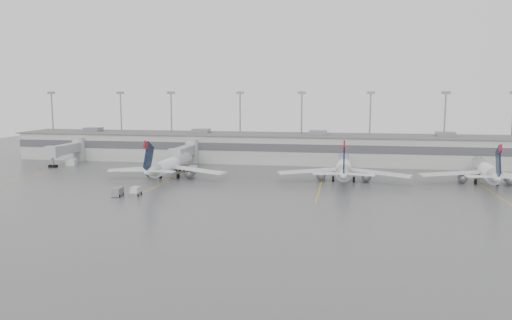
% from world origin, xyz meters
% --- Properties ---
extents(ground, '(260.00, 260.00, 0.00)m').
position_xyz_m(ground, '(0.00, 0.00, 0.00)').
color(ground, '#515153').
rests_on(ground, ground).
extents(terminal, '(152.00, 17.00, 9.45)m').
position_xyz_m(terminal, '(-0.01, 57.98, 4.17)').
color(terminal, '#A0A09B').
rests_on(terminal, ground).
extents(light_masts, '(142.40, 8.00, 20.60)m').
position_xyz_m(light_masts, '(0.00, 63.75, 12.03)').
color(light_masts, gray).
rests_on(light_masts, ground).
extents(jet_bridge_left, '(4.00, 17.20, 7.00)m').
position_xyz_m(jet_bridge_left, '(-55.50, 45.72, 3.87)').
color(jet_bridge_left, '#989A9C').
rests_on(jet_bridge_left, ground).
extents(jet_bridge_right, '(4.00, 17.20, 7.00)m').
position_xyz_m(jet_bridge_right, '(-20.50, 45.72, 3.87)').
color(jet_bridge_right, '#989A9C').
rests_on(jet_bridge_right, ground).
extents(stand_markings, '(105.25, 40.00, 0.01)m').
position_xyz_m(stand_markings, '(-0.00, 24.00, 0.01)').
color(stand_markings, '#E3AE0D').
rests_on(stand_markings, ground).
extents(jet_mid_left, '(28.65, 32.09, 10.39)m').
position_xyz_m(jet_mid_left, '(-18.28, 25.28, 3.23)').
color(jet_mid_left, white).
rests_on(jet_mid_left, ground).
extents(jet_mid_right, '(29.99, 33.57, 10.87)m').
position_xyz_m(jet_mid_right, '(22.49, 27.96, 3.38)').
color(jet_mid_right, white).
rests_on(jet_mid_right, ground).
extents(jet_far_right, '(28.60, 32.21, 10.43)m').
position_xyz_m(jet_far_right, '(53.64, 29.58, 3.24)').
color(jet_far_right, white).
rests_on(jet_far_right, ground).
extents(baggage_tug, '(1.93, 2.83, 1.76)m').
position_xyz_m(baggage_tug, '(-17.87, 4.34, 0.68)').
color(baggage_tug, silver).
rests_on(baggage_tug, ground).
extents(baggage_cart, '(1.71, 2.78, 1.73)m').
position_xyz_m(baggage_cart, '(-21.07, 3.14, 0.90)').
color(baggage_cart, slate).
rests_on(baggage_cart, ground).
extents(gse_uld_a, '(2.80, 2.00, 1.87)m').
position_xyz_m(gse_uld_a, '(-52.68, 40.37, 0.94)').
color(gse_uld_a, silver).
rests_on(gse_uld_a, ground).
extents(gse_uld_b, '(2.51, 2.01, 1.55)m').
position_xyz_m(gse_uld_b, '(-15.82, 35.54, 0.78)').
color(gse_uld_b, silver).
rests_on(gse_uld_b, ground).
extents(gse_uld_c, '(2.56, 2.05, 1.59)m').
position_xyz_m(gse_uld_c, '(18.67, 37.20, 0.79)').
color(gse_uld_c, silver).
rests_on(gse_uld_c, ground).
extents(gse_loader, '(2.06, 3.28, 2.05)m').
position_xyz_m(gse_loader, '(-24.87, 47.72, 1.02)').
color(gse_loader, slate).
rests_on(gse_loader, ground).
extents(cone_a, '(0.48, 0.48, 0.76)m').
position_xyz_m(cone_a, '(-56.53, 31.59, 0.38)').
color(cone_a, orange).
rests_on(cone_a, ground).
extents(cone_b, '(0.46, 0.46, 0.73)m').
position_xyz_m(cone_b, '(-13.85, 39.02, 0.36)').
color(cone_b, orange).
rests_on(cone_b, ground).
extents(cone_c, '(0.49, 0.49, 0.79)m').
position_xyz_m(cone_c, '(19.08, 37.61, 0.39)').
color(cone_c, orange).
rests_on(cone_c, ground).
extents(cone_d, '(0.50, 0.50, 0.79)m').
position_xyz_m(cone_d, '(57.14, 33.63, 0.40)').
color(cone_d, orange).
rests_on(cone_d, ground).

